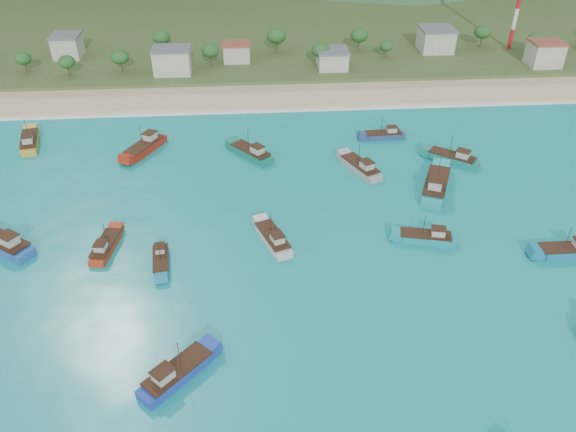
{
  "coord_description": "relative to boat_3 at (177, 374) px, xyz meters",
  "views": [
    {
      "loc": [
        -7.5,
        -62.23,
        58.37
      ],
      "look_at": [
        -1.72,
        18.0,
        3.0
      ],
      "focal_mm": 35.0,
      "sensor_mm": 36.0,
      "label": 1
    }
  ],
  "objects": [
    {
      "name": "boat_18",
      "position": [
        10.65,
        59.06,
        0.05
      ],
      "size": [
        9.66,
        10.58,
        6.55
      ],
      "rotation": [
        0.0,
        0.0,
        0.7
      ],
      "color": "#106E59",
      "rests_on": "ground"
    },
    {
      "name": "boat_17",
      "position": [
        -38.76,
        67.91,
        0.06
      ],
      "size": [
        5.89,
        11.64,
        6.6
      ],
      "rotation": [
        0.0,
        0.0,
        0.24
      ],
      "color": "gold",
      "rests_on": "ground"
    },
    {
      "name": "boat_14",
      "position": [
        -31.59,
        29.61,
        0.16
      ],
      "size": [
        11.9,
        9.81,
        7.11
      ],
      "rotation": [
        0.0,
        0.0,
        0.96
      ],
      "color": "#2451A6",
      "rests_on": "ground"
    },
    {
      "name": "boat_5",
      "position": [
        -14.34,
        27.94,
        -0.15
      ],
      "size": [
        4.13,
        9.51,
        5.44
      ],
      "rotation": [
        0.0,
        0.0,
        6.13
      ],
      "color": "#A33017",
      "rests_on": "ground"
    },
    {
      "name": "boat_3",
      "position": [
        0.0,
        0.0,
        0.0
      ],
      "size": [
        9.64,
        9.75,
        6.26
      ],
      "rotation": [
        0.0,
        0.0,
        5.51
      ],
      "color": "#1F3CA6",
      "rests_on": "ground"
    },
    {
      "name": "boat_7",
      "position": [
        62.58,
        21.13,
        -0.04
      ],
      "size": [
        10.26,
        3.04,
        6.06
      ],
      "rotation": [
        0.0,
        0.0,
        1.57
      ],
      "color": "#157297",
      "rests_on": "ground"
    },
    {
      "name": "boat_25",
      "position": [
        13.82,
        27.94,
        -0.05
      ],
      "size": [
        6.3,
        10.52,
        5.97
      ],
      "rotation": [
        0.0,
        0.0,
        0.35
      ],
      "color": "beige",
      "rests_on": "ground"
    },
    {
      "name": "ground",
      "position": [
        18.36,
        13.48,
        -0.74
      ],
      "size": [
        600.0,
        600.0,
        0.0
      ],
      "primitive_type": "plane",
      "color": "#0C8A82",
      "rests_on": "ground"
    },
    {
      "name": "boat_6",
      "position": [
        33.09,
        51.14,
        0.03
      ],
      "size": [
        7.59,
        11.18,
        6.42
      ],
      "rotation": [
        0.0,
        0.0,
        0.45
      ],
      "color": "#A39B94",
      "rests_on": "ground"
    },
    {
      "name": "boat_15",
      "position": [
        -12.58,
        63.5,
        0.11
      ],
      "size": [
        8.54,
        11.8,
        6.84
      ],
      "rotation": [
        0.0,
        0.0,
        2.64
      ],
      "color": "maroon",
      "rests_on": "ground"
    },
    {
      "name": "village",
      "position": [
        25.23,
        114.88,
        3.88
      ],
      "size": [
        209.27,
        26.78,
        6.7
      ],
      "color": "beige",
      "rests_on": "ground"
    },
    {
      "name": "boat_21",
      "position": [
        53.42,
        53.68,
        0.02
      ],
      "size": [
        10.46,
        9.19,
        6.38
      ],
      "rotation": [
        0.0,
        0.0,
        0.9
      ],
      "color": "#17796A",
      "rests_on": "ground"
    },
    {
      "name": "vegetation",
      "position": [
        14.4,
        116.88,
        4.35
      ],
      "size": [
        273.1,
        25.45,
        8.49
      ],
      "color": "#235623",
      "rests_on": "ground"
    },
    {
      "name": "boat_23",
      "position": [
        -4.73,
        23.83,
        -0.26
      ],
      "size": [
        3.4,
        8.39,
        4.82
      ],
      "rotation": [
        0.0,
        0.0,
        3.26
      ],
      "color": "teal",
      "rests_on": "ground"
    },
    {
      "name": "land",
      "position": [
        18.36,
        153.48,
        -0.74
      ],
      "size": [
        400.0,
        110.0,
        2.4
      ],
      "primitive_type": "cube",
      "color": "#385123",
      "rests_on": "ground"
    },
    {
      "name": "boat_22",
      "position": [
        46.41,
        42.52,
        0.31
      ],
      "size": [
        9.02,
        13.96,
        7.97
      ],
      "rotation": [
        0.0,
        0.0,
        5.87
      ],
      "color": "teal",
      "rests_on": "ground"
    },
    {
      "name": "boat_8",
      "position": [
        40.17,
        26.54,
        -0.1
      ],
      "size": [
        10.03,
        4.92,
        5.7
      ],
      "rotation": [
        0.0,
        0.0,
        1.35
      ],
      "color": "teal",
      "rests_on": "ground"
    },
    {
      "name": "surf_line",
      "position": [
        18.36,
        82.98,
        -0.74
      ],
      "size": [
        400.0,
        2.5,
        0.08
      ],
      "primitive_type": "cube",
      "color": "white",
      "rests_on": "ground"
    },
    {
      "name": "beach",
      "position": [
        18.36,
        92.48,
        -0.74
      ],
      "size": [
        400.0,
        18.0,
        1.2
      ],
      "primitive_type": "cube",
      "color": "beige",
      "rests_on": "ground"
    },
    {
      "name": "boat_19",
      "position": [
        41.23,
        65.94,
        -0.15
      ],
      "size": [
        9.31,
        3.15,
        5.43
      ],
      "rotation": [
        0.0,
        0.0,
        1.62
      ],
      "color": "navy",
      "rests_on": "ground"
    }
  ]
}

